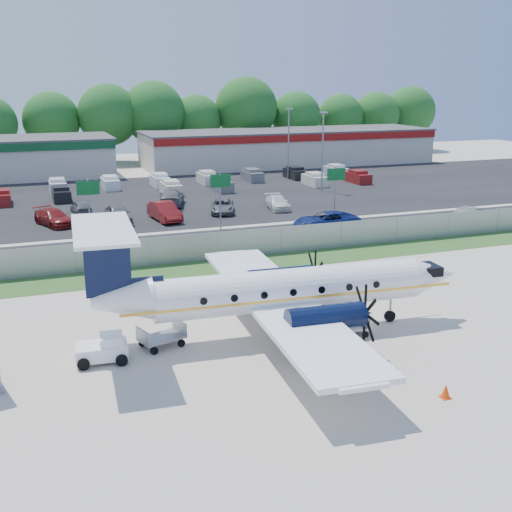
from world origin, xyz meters
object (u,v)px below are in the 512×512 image
object	(u,v)px
aircraft	(281,290)
baggage_cart_far	(350,326)
baggage_cart_near	(162,337)
pushback_tug	(104,349)

from	to	relation	value
aircraft	baggage_cart_far	distance (m)	4.04
baggage_cart_near	aircraft	bearing A→B (deg)	-4.58
pushback_tug	baggage_cart_far	world-z (taller)	pushback_tug
pushback_tug	baggage_cart_far	bearing A→B (deg)	-5.17
aircraft	pushback_tug	world-z (taller)	aircraft
baggage_cart_near	baggage_cart_far	xyz separation A→B (m)	(9.38, -1.81, -0.07)
baggage_cart_far	baggage_cart_near	bearing A→B (deg)	169.11
aircraft	baggage_cart_near	xyz separation A→B (m)	(-6.09, 0.49, -1.86)
aircraft	pushback_tug	bearing A→B (deg)	-178.64
aircraft	baggage_cart_far	world-z (taller)	aircraft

